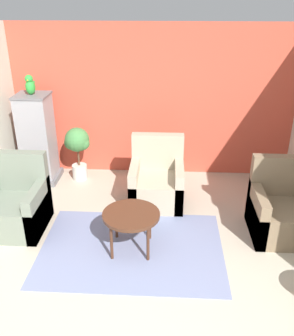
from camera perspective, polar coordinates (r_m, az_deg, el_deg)
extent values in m
plane|color=#B2A893|center=(3.78, -1.59, -23.10)|extent=(20.00, 20.00, 0.00)
cube|color=#C64C38|center=(6.08, 0.94, 10.02)|extent=(4.60, 0.06, 2.42)
cube|color=slate|center=(4.64, -2.34, -12.09)|extent=(2.19, 1.55, 0.01)
cylinder|color=#472819|center=(4.36, -2.45, -7.14)|extent=(0.67, 0.67, 0.04)
cylinder|color=#472819|center=(4.36, -5.44, -11.28)|extent=(0.04, 0.04, 0.46)
cylinder|color=#472819|center=(4.32, 0.15, -11.52)|extent=(0.04, 0.04, 0.46)
cylinder|color=#472819|center=(4.70, -4.70, -8.25)|extent=(0.04, 0.04, 0.46)
cylinder|color=#472819|center=(4.66, 0.44, -8.44)|extent=(0.04, 0.04, 0.46)
cube|color=slate|center=(5.16, -19.44, -6.66)|extent=(0.76, 0.77, 0.42)
cube|color=slate|center=(5.19, -18.97, -0.35)|extent=(0.76, 0.14, 0.53)
cube|color=slate|center=(5.00, -16.20, -5.99)|extent=(0.12, 0.77, 0.61)
cube|color=#7A664C|center=(5.05, 19.83, -7.49)|extent=(0.76, 0.77, 0.42)
cube|color=#7A664C|center=(5.08, 19.73, -1.03)|extent=(0.76, 0.14, 0.53)
cube|color=#7A664C|center=(4.91, 16.42, -6.61)|extent=(0.12, 0.77, 0.61)
cube|color=tan|center=(5.43, 1.47, -3.35)|extent=(0.76, 0.77, 0.42)
cube|color=tan|center=(5.50, 1.64, 2.59)|extent=(0.76, 0.14, 0.53)
cube|color=tan|center=(5.40, -1.89, -2.39)|extent=(0.12, 0.77, 0.61)
cube|color=tan|center=(5.39, 4.87, -2.57)|extent=(0.12, 0.77, 0.61)
cube|color=slate|center=(6.42, -15.64, -1.26)|extent=(0.57, 0.57, 0.09)
cube|color=#939399|center=(6.15, -16.39, 4.54)|extent=(0.47, 0.47, 1.30)
cube|color=slate|center=(5.95, -17.19, 10.54)|extent=(0.50, 0.50, 0.03)
ellipsoid|color=green|center=(5.93, -17.34, 11.71)|extent=(0.14, 0.17, 0.22)
sphere|color=green|center=(5.88, -17.57, 12.83)|extent=(0.12, 0.12, 0.12)
cone|color=gold|center=(5.83, -17.74, 12.62)|extent=(0.05, 0.05, 0.05)
cone|color=green|center=(6.00, -17.07, 11.69)|extent=(0.07, 0.14, 0.19)
cylinder|color=beige|center=(6.27, -10.20, -0.56)|extent=(0.24, 0.24, 0.24)
cylinder|color=brown|center=(6.15, -10.40, 1.75)|extent=(0.03, 0.03, 0.31)
sphere|color=#427F42|center=(6.04, -10.61, 4.27)|extent=(0.39, 0.39, 0.39)
sphere|color=#427F42|center=(6.13, -11.45, 3.82)|extent=(0.23, 0.23, 0.23)
sphere|color=#427F42|center=(6.01, -9.74, 3.73)|extent=(0.21, 0.21, 0.21)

